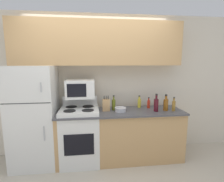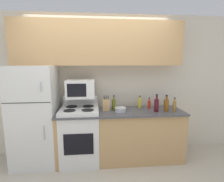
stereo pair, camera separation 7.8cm
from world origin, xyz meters
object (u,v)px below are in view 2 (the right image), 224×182
Objects in this scene: refrigerator at (35,116)px; stove at (80,134)px; knife_block at (106,105)px; bottle_cooking_spray at (140,103)px; bottle_hot_sauce at (149,104)px; bottle_whiskey at (166,105)px; bowl at (120,109)px; bottle_olive_oil at (114,104)px; bottle_vinegar at (174,106)px; bottle_wine_red at (156,105)px; microwave at (81,89)px.

refrigerator is 0.80m from stove.
bottle_cooking_spray is at bearing 13.76° from knife_block.
bottle_whiskey is (0.24, -0.19, 0.03)m from bottle_hot_sauce.
stove is 5.53× the size of bottle_hot_sauce.
bowl is 0.16m from bottle_olive_oil.
bottle_cooking_spray is at bearing 146.33° from bottle_whiskey.
bottle_vinegar is 0.80× the size of bottle_wine_red.
refrigerator is 2.20m from bottle_whiskey.
stove reaches higher than bottle_cooking_spray.
microwave is 2.36× the size of bottle_hot_sauce.
bottle_whiskey is (0.78, -0.04, 0.07)m from bowl.
microwave is 1.81× the size of bottle_olive_oil.
bottle_whiskey reaches higher than bottle_hot_sauce.
bottle_hot_sauce is (0.64, 0.05, -0.02)m from bottle_olive_oil.
bottle_whiskey is at bearing -33.67° from bottle_cooking_spray.
bowl is (0.68, -0.03, 0.43)m from stove.
microwave is 1.24m from bottle_hot_sauce.
bottle_hot_sauce is (0.54, 0.15, 0.04)m from bowl.
bottle_olive_oil is (1.31, 0.03, 0.16)m from refrigerator.
bottle_wine_red reaches higher than bottle_whiskey.
refrigerator reaches higher than bottle_hot_sauce.
bottle_vinegar is (0.90, -0.08, 0.06)m from bowl.
bottle_vinegar is (1.57, -0.22, -0.28)m from microwave.
bottle_olive_oil is (-1.00, 0.18, 0.01)m from bottle_vinegar.
bottle_vinegar is 1.02m from bottle_olive_oil.
bottle_olive_oil reaches higher than bottle_cooking_spray.
bottle_hot_sauce is (1.96, 0.08, 0.14)m from refrigerator.
refrigerator reaches higher than stove.
bowl is (0.24, -0.07, -0.07)m from knife_block.
bottle_whiskey is at bearing -9.17° from bottle_olive_oil.
refrigerator is 3.50× the size of microwave.
microwave is at bearing -175.56° from bottle_cooking_spray.
knife_block is 1.15m from bottle_vinegar.
microwave is 0.76m from bowl.
bowl is 0.76× the size of bottle_olive_oil.
bowl is at bearing 174.85° from bottle_vinegar.
bottle_cooking_spray is at bearing 126.73° from bottle_wine_red.
refrigerator is at bearing 176.63° from stove.
refrigerator is 8.25× the size of bottle_hot_sauce.
bottle_wine_red is 0.18m from bottle_whiskey.
stove is 5.02× the size of bottle_cooking_spray.
microwave is 1.57× the size of bottle_wine_red.
bottle_wine_red is at bearing -8.97° from knife_block.
bottle_vinegar is at bearing -32.78° from bottle_hot_sauce.
bottle_wine_red is at bearing -3.94° from refrigerator.
refrigerator is at bearing 179.66° from knife_block.
bottle_whiskey is (-0.12, 0.04, 0.02)m from bottle_vinegar.
bottle_wine_red is (1.28, -0.10, 0.51)m from stove.
refrigerator is 7.50× the size of bottle_cooking_spray.
stove reaches higher than bottle_hot_sauce.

